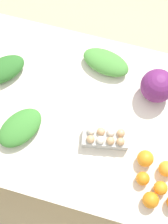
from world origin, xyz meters
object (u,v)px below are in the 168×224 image
(egg_carton, at_px, (105,138))
(orange_1, at_px, (167,169))
(cabbage_purple, at_px, (157,86))
(orange_3, at_px, (143,179))
(greens_bunch_dandelion, at_px, (20,128))
(greens_bunch_beet_tops, at_px, (3,70))
(orange_0, at_px, (161,188))
(orange_5, at_px, (145,158))
(orange_4, at_px, (151,200))
(greens_bunch_kale, at_px, (106,62))

(egg_carton, relative_size, orange_1, 3.15)
(cabbage_purple, relative_size, orange_3, 2.64)
(egg_carton, distance_m, greens_bunch_dandelion, 0.44)
(greens_bunch_beet_tops, bearing_deg, orange_0, 157.83)
(greens_bunch_beet_tops, relative_size, orange_0, 3.79)
(egg_carton, relative_size, greens_bunch_dandelion, 0.98)
(cabbage_purple, relative_size, orange_5, 2.15)
(orange_1, bearing_deg, orange_4, 74.73)
(greens_bunch_dandelion, bearing_deg, orange_4, 166.57)
(cabbage_purple, distance_m, greens_bunch_kale, 0.31)
(orange_1, bearing_deg, orange_0, 84.42)
(cabbage_purple, relative_size, greens_bunch_beet_tops, 0.69)
(greens_bunch_beet_tops, bearing_deg, orange_5, 162.44)
(orange_0, bearing_deg, greens_bunch_dandelion, -7.76)
(egg_carton, bearing_deg, orange_4, 128.83)
(cabbage_purple, xyz_separation_m, orange_5, (-0.02, 0.38, -0.05))
(orange_1, height_order, orange_4, same)
(greens_bunch_kale, relative_size, orange_1, 3.44)
(cabbage_purple, height_order, greens_bunch_kale, cabbage_purple)
(cabbage_purple, relative_size, greens_bunch_kale, 0.66)
(orange_0, bearing_deg, greens_bunch_kale, -54.39)
(cabbage_purple, bearing_deg, greens_bunch_dandelion, 32.39)
(orange_4, bearing_deg, greens_bunch_beet_tops, -26.46)
(cabbage_purple, distance_m, orange_5, 0.38)
(orange_0, height_order, orange_3, same)
(greens_bunch_beet_tops, relative_size, orange_5, 3.10)
(orange_3, bearing_deg, orange_4, 122.06)
(orange_3, bearing_deg, greens_bunch_dandelion, -7.05)
(egg_carton, bearing_deg, greens_bunch_dandelion, -2.43)
(greens_bunch_beet_tops, height_order, orange_4, greens_bunch_beet_tops)
(greens_bunch_beet_tops, distance_m, greens_bunch_dandelion, 0.35)
(orange_4, bearing_deg, orange_5, -70.85)
(greens_bunch_kale, xyz_separation_m, orange_3, (-0.33, 0.57, -0.01))
(orange_3, bearing_deg, orange_5, -84.67)
(orange_1, distance_m, orange_4, 0.17)
(greens_bunch_kale, height_order, greens_bunch_dandelion, greens_bunch_kale)
(greens_bunch_beet_tops, xyz_separation_m, greens_bunch_dandelion, (-0.20, 0.29, -0.00))
(orange_3, relative_size, orange_5, 0.81)
(orange_3, bearing_deg, greens_bunch_kale, -59.84)
(greens_bunch_beet_tops, xyz_separation_m, orange_1, (-0.96, 0.29, -0.00))
(greens_bunch_dandelion, height_order, orange_3, greens_bunch_dandelion)
(greens_bunch_dandelion, xyz_separation_m, orange_1, (-0.76, 0.00, 0.00))
(orange_3, bearing_deg, egg_carton, -33.21)
(greens_bunch_beet_tops, bearing_deg, orange_1, 163.20)
(egg_carton, height_order, greens_bunch_dandelion, egg_carton)
(orange_3, bearing_deg, greens_bunch_beet_tops, -23.10)
(orange_0, height_order, orange_4, orange_4)
(egg_carton, relative_size, orange_0, 3.65)
(orange_3, relative_size, orange_4, 0.86)
(greens_bunch_kale, height_order, orange_1, greens_bunch_kale)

